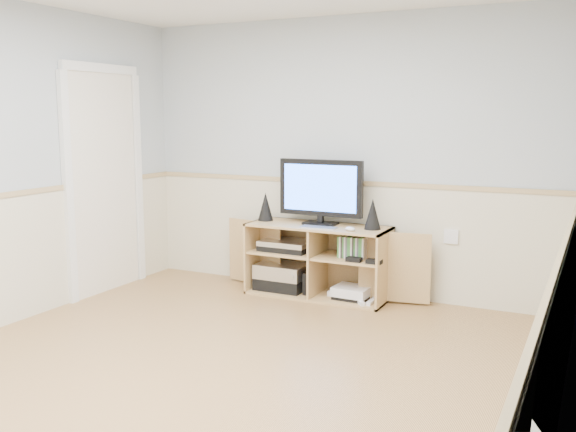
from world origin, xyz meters
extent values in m
cube|color=tan|center=(0.00, 0.00, -0.01)|extent=(4.00, 4.50, 0.02)
cube|color=#A6B1B4|center=(2.01, 0.00, 1.25)|extent=(0.02, 4.50, 2.50)
cube|color=#A6B1B4|center=(0.00, 2.26, 1.25)|extent=(4.00, 0.02, 2.50)
cube|color=beige|center=(0.00, 2.24, 0.50)|extent=(4.00, 0.01, 1.00)
cube|color=tan|center=(0.00, 2.23, 1.02)|extent=(4.00, 0.02, 0.04)
cube|color=white|center=(-1.98, 1.30, 1.00)|extent=(0.03, 0.82, 2.00)
cube|color=tan|center=(-0.13, 1.98, 0.01)|extent=(1.28, 0.48, 0.02)
cube|color=tan|center=(-0.13, 1.98, 0.64)|extent=(1.28, 0.48, 0.02)
cube|color=tan|center=(-0.76, 1.98, 0.33)|extent=(0.02, 0.48, 0.65)
cube|color=tan|center=(0.50, 1.98, 0.33)|extent=(0.02, 0.48, 0.65)
cube|color=tan|center=(-0.13, 2.21, 0.33)|extent=(1.28, 0.02, 0.65)
cube|color=tan|center=(-0.13, 1.98, 0.33)|extent=(0.02, 0.46, 0.61)
cube|color=tan|center=(-0.45, 1.98, 0.38)|extent=(0.61, 0.44, 0.02)
cube|color=tan|center=(0.19, 1.98, 0.38)|extent=(0.61, 0.44, 0.02)
cube|color=tan|center=(-0.82, 2.04, 0.33)|extent=(0.61, 0.13, 0.61)
cube|color=tan|center=(0.56, 2.04, 0.33)|extent=(0.61, 0.13, 0.61)
cube|color=black|center=(-0.13, 2.03, 0.66)|extent=(0.29, 0.18, 0.02)
cube|color=black|center=(-0.13, 2.03, 0.70)|extent=(0.05, 0.04, 0.06)
cube|color=black|center=(-0.13, 2.03, 0.98)|extent=(0.79, 0.05, 0.50)
cube|color=blue|center=(-0.13, 2.00, 0.98)|extent=(0.69, 0.01, 0.41)
cone|color=black|center=(-0.68, 2.00, 0.78)|extent=(0.14, 0.14, 0.26)
cone|color=black|center=(0.37, 2.00, 0.78)|extent=(0.14, 0.14, 0.27)
cube|color=silver|center=(-0.07, 1.84, 0.66)|extent=(0.32, 0.14, 0.01)
ellipsoid|color=white|center=(0.23, 1.84, 0.67)|extent=(0.11, 0.10, 0.04)
cube|color=black|center=(-0.49, 1.98, 0.07)|extent=(0.46, 0.34, 0.11)
cube|color=silver|center=(-0.49, 1.98, 0.20)|extent=(0.46, 0.34, 0.13)
cube|color=black|center=(-0.45, 1.98, 0.42)|extent=(0.46, 0.32, 0.05)
cube|color=silver|center=(-0.45, 1.98, 0.46)|extent=(0.46, 0.32, 0.05)
cube|color=black|center=(-0.21, 1.93, 0.12)|extent=(0.04, 0.14, 0.20)
cube|color=white|center=(0.09, 2.01, 0.04)|extent=(0.22, 0.17, 0.05)
cube|color=black|center=(0.21, 1.96, 0.04)|extent=(0.31, 0.25, 0.03)
cube|color=white|center=(0.21, 1.96, 0.09)|extent=(0.32, 0.27, 0.08)
cube|color=white|center=(0.41, 1.88, 0.04)|extent=(0.04, 0.14, 0.03)
cube|color=white|center=(0.39, 2.04, 0.04)|extent=(0.09, 0.15, 0.03)
cube|color=#3F8C3F|center=(0.21, 1.96, 0.48)|extent=(0.24, 0.14, 0.19)
cube|color=white|center=(1.00, 2.23, 0.60)|extent=(0.12, 0.03, 0.12)
camera|label=1|loc=(2.12, -3.21, 1.63)|focal=40.00mm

